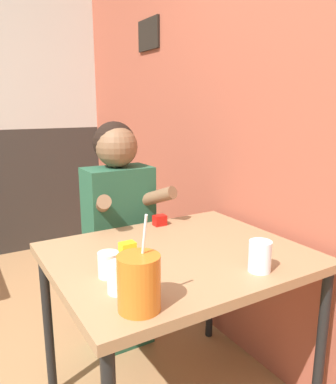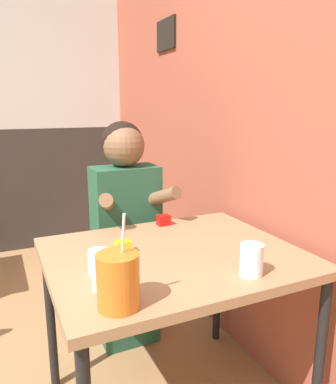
% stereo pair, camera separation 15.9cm
% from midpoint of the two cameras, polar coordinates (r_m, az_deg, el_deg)
% --- Properties ---
extents(brick_wall_right, '(0.08, 4.70, 2.70)m').
position_cam_midpoint_polar(brick_wall_right, '(2.47, -0.94, 14.26)').
color(brick_wall_right, '#9E4C38').
rests_on(brick_wall_right, ground_plane).
extents(main_table, '(0.97, 0.80, 0.73)m').
position_cam_midpoint_polar(main_table, '(1.52, -1.54, -11.55)').
color(main_table, '#93704C').
rests_on(main_table, ground_plane).
extents(person_seated, '(0.42, 0.41, 1.22)m').
position_cam_midpoint_polar(person_seated, '(2.00, -9.73, -5.95)').
color(person_seated, '#235138').
rests_on(person_seated, ground_plane).
extents(cocktail_pitcher, '(0.12, 0.12, 0.28)m').
position_cam_midpoint_polar(cocktail_pitcher, '(1.08, -8.77, -13.60)').
color(cocktail_pitcher, '#C6661E').
rests_on(cocktail_pitcher, main_table).
extents(glass_near_pitcher, '(0.08, 0.08, 0.11)m').
position_cam_midpoint_polar(glass_near_pitcher, '(1.34, 10.51, -9.66)').
color(glass_near_pitcher, silver).
rests_on(glass_near_pitcher, main_table).
extents(glass_center, '(0.08, 0.08, 0.10)m').
position_cam_midpoint_polar(glass_center, '(1.20, -11.34, -12.74)').
color(glass_center, silver).
rests_on(glass_center, main_table).
extents(glass_far_side, '(0.07, 0.07, 0.09)m').
position_cam_midpoint_polar(glass_far_side, '(1.31, -12.59, -10.81)').
color(glass_far_side, silver).
rests_on(glass_far_side, main_table).
extents(condiment_ketchup, '(0.06, 0.04, 0.05)m').
position_cam_midpoint_polar(condiment_ketchup, '(1.81, -3.80, -4.36)').
color(condiment_ketchup, '#B7140F').
rests_on(condiment_ketchup, main_table).
extents(condiment_mustard, '(0.06, 0.04, 0.05)m').
position_cam_midpoint_polar(condiment_mustard, '(1.48, -9.29, -8.56)').
color(condiment_mustard, yellow).
rests_on(condiment_mustard, main_table).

